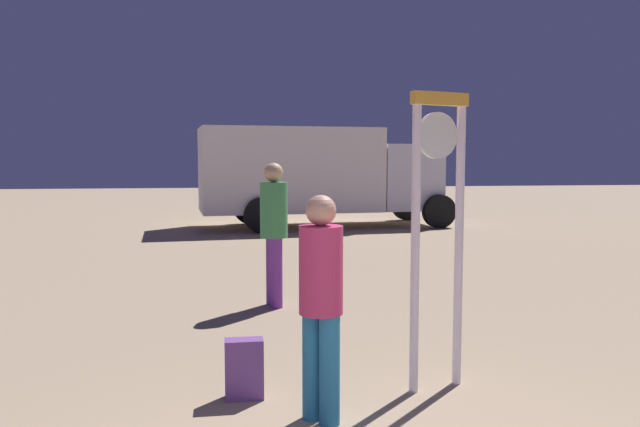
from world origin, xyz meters
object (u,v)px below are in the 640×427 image
at_px(standing_clock, 438,211).
at_px(box_truck_near, 315,172).
at_px(person_near_clock, 321,297).
at_px(person_distant, 274,227).
at_px(backpack, 244,369).

relative_size(standing_clock, box_truck_near, 0.34).
height_order(person_near_clock, person_distant, person_distant).
relative_size(person_near_clock, backpack, 3.43).
xyz_separation_m(backpack, box_truck_near, (2.33, 12.17, 1.27)).
relative_size(standing_clock, backpack, 5.07).
bearing_deg(backpack, person_distant, 81.05).
xyz_separation_m(standing_clock, backpack, (-1.52, 0.00, -1.20)).
relative_size(backpack, person_distant, 0.26).
bearing_deg(person_near_clock, standing_clock, 26.69).
bearing_deg(standing_clock, box_truck_near, 86.23).
height_order(person_near_clock, backpack, person_near_clock).
height_order(standing_clock, person_distant, standing_clock).
bearing_deg(standing_clock, person_near_clock, -153.31).
bearing_deg(person_near_clock, backpack, 135.29).
xyz_separation_m(standing_clock, person_distant, (-1.06, 2.98, -0.42)).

